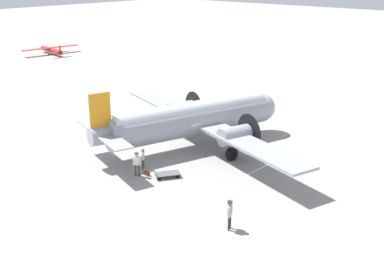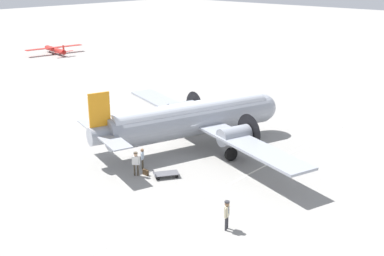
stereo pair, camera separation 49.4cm
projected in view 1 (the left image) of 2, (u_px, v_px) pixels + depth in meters
ground_plane at (192, 147)px, 42.39m from camera, size 300.00×300.00×0.00m
apron_line_eastwest at (220, 135)px, 45.22m from camera, size 120.00×0.16×0.01m
apron_line_northsouth at (260, 168)px, 37.84m from camera, size 0.16×120.00×0.01m
airliner_main at (196, 118)px, 41.79m from camera, size 25.15×18.32×5.99m
crew_foreground at (230, 212)px, 28.69m from camera, size 0.40×0.61×1.89m
passenger_boarding at (143, 156)px, 37.48m from camera, size 0.40×0.46×1.67m
ramp_agent at (137, 161)px, 36.13m from camera, size 0.55×0.44×1.88m
suitcase_near_door at (147, 173)px, 36.54m from camera, size 0.52×0.19×0.46m
baggage_cart at (167, 174)px, 36.16m from camera, size 1.82×2.10×0.56m
light_aircraft_distant at (51, 50)px, 86.79m from camera, size 7.97×10.64×2.03m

